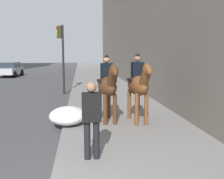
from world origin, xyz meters
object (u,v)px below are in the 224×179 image
Objects in this scene: car_far_lane at (9,69)px; traffic_light_near_curb at (61,48)px; mounted_horse_far at (138,84)px; mounted_horse_near at (108,85)px; pedestrian_greeting at (92,115)px.

traffic_light_near_curb is (-12.03, -6.17, 1.90)m from car_far_lane.
car_far_lane is at bearing -158.55° from mounted_horse_far.
mounted_horse_far is 0.56× the size of car_far_lane.
mounted_horse_near is 1.33× the size of pedestrian_greeting.
traffic_light_near_curb reaches higher than mounted_horse_far.
mounted_horse_far is 3.27m from pedestrian_greeting.
mounted_horse_near is 7.14m from traffic_light_near_curb.
mounted_horse_near is 1.02m from mounted_horse_far.
mounted_horse_far is at bearing 71.68° from mounted_horse_near.
pedestrian_greeting is 0.41× the size of car_far_lane.
pedestrian_greeting is at bearing -172.52° from traffic_light_near_curb.
mounted_horse_far is 21.06m from car_far_lane.
pedestrian_greeting is 0.43× the size of traffic_light_near_curb.
car_far_lane is 1.03× the size of traffic_light_near_curb.
car_far_lane is (21.77, 7.45, -0.33)m from pedestrian_greeting.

